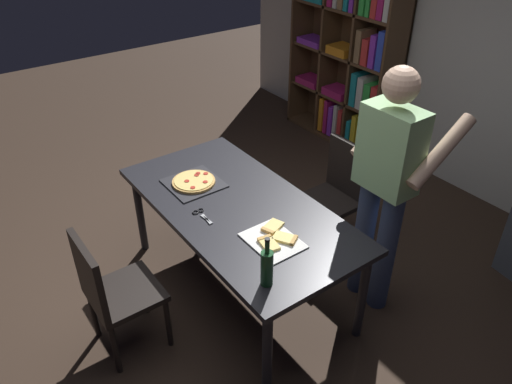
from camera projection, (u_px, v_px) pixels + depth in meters
name	position (u px, v px, depth m)	size (l,w,h in m)	color
ground_plane	(240.00, 286.00, 3.78)	(12.00, 12.00, 0.00)	#38281E
back_wall	(485.00, 43.00, 4.29)	(6.40, 0.10, 2.80)	silver
dining_table	(238.00, 213.00, 3.40)	(1.85, 0.93, 0.75)	#232328
chair_near_camera	(110.00, 289.00, 3.03)	(0.42, 0.42, 0.90)	black
chair_far_side	(337.00, 190.00, 3.96)	(0.42, 0.42, 0.90)	black
bookshelf	(351.00, 58.00, 5.32)	(1.40, 0.35, 1.95)	#513823
person_serving_pizza	(387.00, 180.00, 3.17)	(0.55, 0.54, 1.75)	#38476B
pepperoni_pizza_on_tray	(194.00, 182.00, 3.59)	(0.37, 0.37, 0.04)	#2D2D33
pizza_slices_on_towel	(274.00, 239.00, 3.04)	(0.36, 0.30, 0.03)	white
wine_bottle	(267.00, 267.00, 2.67)	(0.07, 0.07, 0.32)	#194723
kitchen_scissors	(201.00, 214.00, 3.27)	(0.19, 0.08, 0.01)	silver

